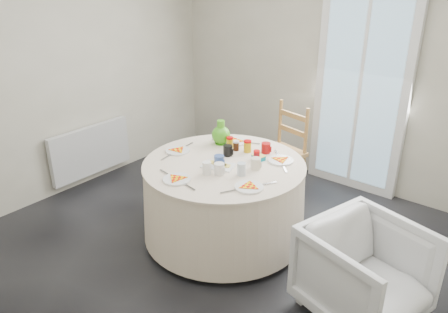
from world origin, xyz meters
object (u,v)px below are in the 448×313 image
Objects in this scene: wooden_chair at (279,153)px; radiator at (91,150)px; armchair at (366,267)px; table at (224,200)px; green_pitcher at (221,131)px.

radiator is at bearing -135.89° from wooden_chair.
wooden_chair reaches higher than armchair.
table reaches higher than radiator.
wooden_chair is (1.81, 1.08, 0.09)m from radiator.
table is at bearing 100.21° from armchair.
table is 0.66m from green_pitcher.
table is 1.02m from wooden_chair.
armchair reaches higher than radiator.
green_pitcher reaches higher than radiator.
wooden_chair is at bearing 66.81° from armchair.
wooden_chair is (-0.07, 1.02, 0.09)m from table.
armchair is at bearing -16.10° from green_pitcher.
green_pitcher is (-0.23, -0.69, 0.40)m from wooden_chair.
armchair is (3.23, -0.07, 0.01)m from radiator.
table is (1.87, 0.06, -0.01)m from radiator.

